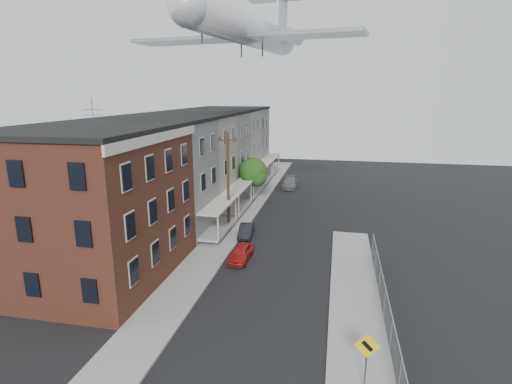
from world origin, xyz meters
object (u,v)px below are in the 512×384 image
at_px(car_mid, 246,231).
at_px(car_far, 290,183).
at_px(utility_pole, 228,180).
at_px(street_tree, 254,173).
at_px(warning_sign, 367,353).
at_px(car_near, 241,253).
at_px(airplane, 250,30).

bearing_deg(car_mid, car_far, 79.98).
height_order(utility_pole, street_tree, utility_pole).
xyz_separation_m(warning_sign, utility_pole, (-11.20, 19.03, 2.79)).
distance_m(utility_pole, car_near, 8.30).
bearing_deg(airplane, utility_pole, -93.23).
xyz_separation_m(car_near, airplane, (-2.34, 14.36, 17.93)).
bearing_deg(street_tree, utility_pole, -91.89).
relative_size(utility_pole, airplane, 0.33).
relative_size(utility_pole, car_near, 2.58).
distance_m(warning_sign, airplane, 33.26).
bearing_deg(car_mid, utility_pole, 136.57).
xyz_separation_m(car_far, airplane, (-3.06, -10.31, 17.85)).
xyz_separation_m(street_tree, car_mid, (1.67, -11.47, -2.91)).
bearing_deg(street_tree, warning_sign, -69.42).
distance_m(warning_sign, street_tree, 30.96).
bearing_deg(warning_sign, airplane, 111.95).
height_order(warning_sign, street_tree, street_tree).
distance_m(car_near, airplane, 23.09).
relative_size(warning_sign, car_near, 0.80).
xyz_separation_m(car_mid, car_far, (1.50, 19.54, 0.13)).
bearing_deg(warning_sign, car_near, 124.30).
relative_size(street_tree, car_mid, 1.59).
relative_size(warning_sign, utility_pole, 0.31).
distance_m(warning_sign, utility_pole, 22.25).
bearing_deg(airplane, warning_sign, -68.05).
bearing_deg(warning_sign, car_far, 101.76).
xyz_separation_m(warning_sign, airplane, (-10.77, 26.71, 16.64)).
relative_size(warning_sign, car_far, 0.60).
relative_size(utility_pole, car_far, 1.94).
xyz_separation_m(warning_sign, car_far, (-7.70, 37.02, -1.21)).
relative_size(car_far, airplane, 0.17).
bearing_deg(car_mid, street_tree, 92.65).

